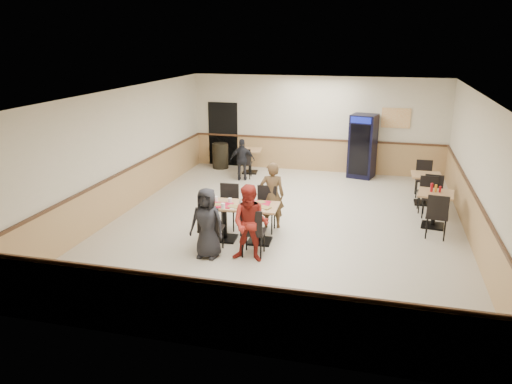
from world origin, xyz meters
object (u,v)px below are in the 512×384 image
(pepsi_cooler, at_px, (363,146))
(diner_man_opposite, at_px, (272,195))
(diner_woman_right, at_px, (251,224))
(side_table_near, at_px, (435,204))
(diner_woman_left, at_px, (207,223))
(lone_diner, at_px, (242,160))
(side_table_far, at_px, (425,184))
(main_table, at_px, (242,217))
(trash_bin, at_px, (220,156))
(back_table, at_px, (250,157))

(pepsi_cooler, bearing_deg, diner_man_opposite, -96.83)
(diner_woman_right, distance_m, side_table_near, 4.52)
(diner_woman_left, height_order, lone_diner, diner_woman_left)
(lone_diner, relative_size, side_table_near, 1.48)
(diner_man_opposite, bearing_deg, lone_diner, -76.46)
(side_table_far, bearing_deg, diner_woman_left, -134.11)
(lone_diner, xyz_separation_m, side_table_near, (5.26, -2.65, -0.09))
(diner_woman_right, xyz_separation_m, lone_diner, (-1.70, 5.42, -0.13))
(main_table, bearing_deg, pepsi_cooler, 66.37)
(lone_diner, distance_m, trash_bin, 1.65)
(diner_woman_right, bearing_deg, back_table, 105.71)
(diner_woman_left, relative_size, pepsi_cooler, 0.73)
(side_table_near, distance_m, pepsi_cooler, 4.33)
(side_table_far, xyz_separation_m, back_table, (-5.17, 1.86, -0.02))
(diner_man_opposite, height_order, trash_bin, diner_man_opposite)
(main_table, relative_size, diner_woman_right, 1.02)
(back_table, bearing_deg, diner_man_opposite, -69.02)
(back_table, xyz_separation_m, trash_bin, (-1.10, 0.35, -0.10))
(main_table, height_order, trash_bin, trash_bin)
(side_table_far, distance_m, back_table, 5.50)
(side_table_near, bearing_deg, diner_man_opposite, -165.21)
(diner_man_opposite, bearing_deg, back_table, -80.93)
(side_table_far, relative_size, back_table, 0.98)
(diner_woman_right, height_order, trash_bin, diner_woman_right)
(diner_woman_right, relative_size, side_table_far, 1.93)
(diner_woman_left, bearing_deg, pepsi_cooler, 72.26)
(diner_man_opposite, relative_size, trash_bin, 1.85)
(side_table_near, bearing_deg, lone_diner, 153.27)
(lone_diner, bearing_deg, side_table_near, 141.28)
(lone_diner, bearing_deg, diner_man_opposite, 103.47)
(main_table, height_order, side_table_far, main_table)
(diner_woman_right, bearing_deg, diner_man_opposite, 90.26)
(lone_diner, xyz_separation_m, pepsi_cooler, (3.45, 1.26, 0.34))
(back_table, bearing_deg, main_table, -76.72)
(diner_woman_left, bearing_deg, side_table_far, 49.36)
(diner_woman_right, distance_m, diner_man_opposite, 1.83)
(diner_woman_left, distance_m, diner_man_opposite, 2.07)
(lone_diner, relative_size, pepsi_cooler, 0.65)
(main_table, relative_size, diner_woman_left, 1.10)
(lone_diner, distance_m, side_table_far, 5.27)
(diner_man_opposite, bearing_deg, side_table_far, -155.08)
(side_table_near, relative_size, side_table_far, 1.07)
(diner_man_opposite, distance_m, back_table, 4.78)
(pepsi_cooler, distance_m, trash_bin, 4.58)
(diner_man_opposite, relative_size, pepsi_cooler, 0.78)
(diner_woman_right, distance_m, back_table, 6.52)
(pepsi_cooler, xyz_separation_m, trash_bin, (-4.55, -0.04, -0.56))
(diner_man_opposite, relative_size, side_table_near, 1.79)
(diner_woman_left, distance_m, pepsi_cooler, 7.22)
(diner_woman_left, bearing_deg, back_table, 101.01)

